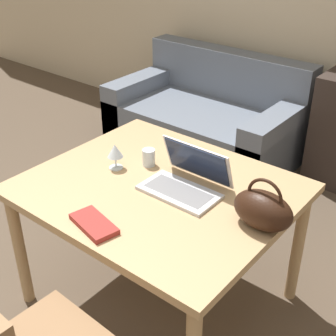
# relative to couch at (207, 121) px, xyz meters

# --- Properties ---
(dining_table) EXTENTS (1.23, 1.04, 0.73)m
(dining_table) POSITION_rel_couch_xyz_m (0.81, -1.60, 0.37)
(dining_table) COLOR tan
(dining_table) RESTS_ON ground_plane
(couch) EXTENTS (1.55, 0.89, 0.82)m
(couch) POSITION_rel_couch_xyz_m (0.00, 0.00, 0.00)
(couch) COLOR slate
(couch) RESTS_ON ground_plane
(laptop) EXTENTS (0.37, 0.28, 0.21)m
(laptop) POSITION_rel_couch_xyz_m (0.92, -1.53, 0.50)
(laptop) COLOR silver
(laptop) RESTS_ON dining_table
(drinking_glass) EXTENTS (0.07, 0.07, 0.09)m
(drinking_glass) POSITION_rel_couch_xyz_m (0.64, -1.48, 0.49)
(drinking_glass) COLOR silver
(drinking_glass) RESTS_ON dining_table
(wine_glass) EXTENTS (0.08, 0.08, 0.13)m
(wine_glass) POSITION_rel_couch_xyz_m (0.53, -1.61, 0.54)
(wine_glass) COLOR silver
(wine_glass) RESTS_ON dining_table
(handbag) EXTENTS (0.26, 0.16, 0.23)m
(handbag) POSITION_rel_couch_xyz_m (1.35, -1.58, 0.53)
(handbag) COLOR black
(handbag) RESTS_ON dining_table
(book) EXTENTS (0.25, 0.16, 0.02)m
(book) POSITION_rel_couch_xyz_m (0.80, -2.02, 0.46)
(book) COLOR maroon
(book) RESTS_ON dining_table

